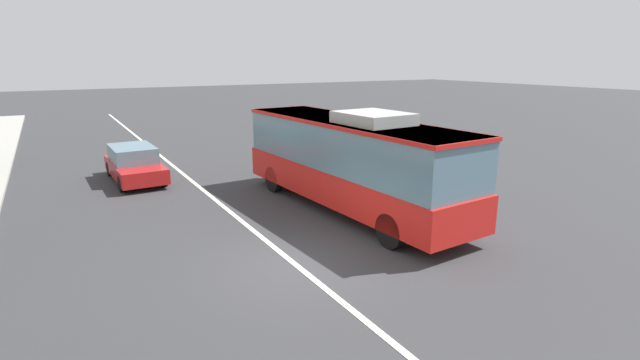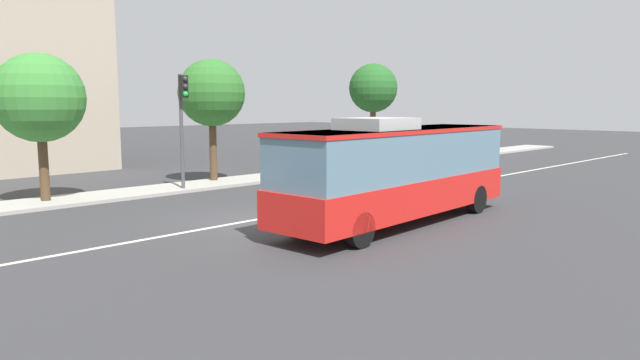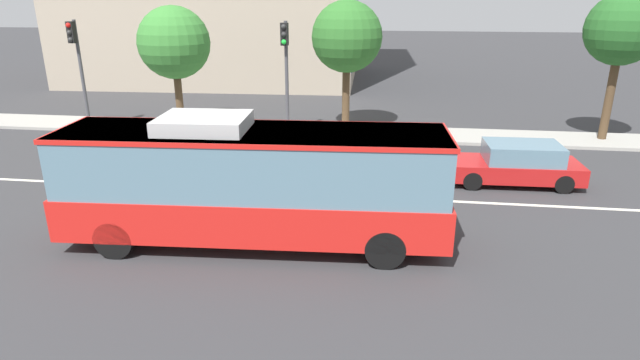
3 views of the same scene
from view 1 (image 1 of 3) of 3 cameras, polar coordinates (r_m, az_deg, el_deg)
The scene contains 4 objects.
ground_plane at distance 12.02m, azimuth -2.95°, elevation -10.35°, with size 160.00×160.00×0.00m, color #333335.
lane_centre_line at distance 12.02m, azimuth -2.95°, elevation -10.32°, with size 76.00×0.16×0.01m, color silver.
transit_bus at distance 15.82m, azimuth 3.65°, elevation 2.69°, with size 10.13×3.06×3.46m.
sedan_red at distance 21.41m, azimuth -21.71°, elevation 1.85°, with size 4.55×1.93×1.46m.
Camera 1 is at (-9.72, 4.94, 5.07)m, focal length 26.23 mm.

